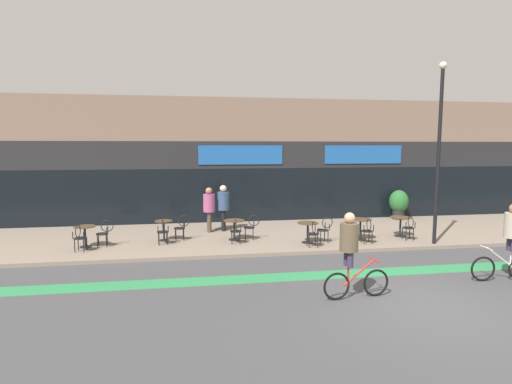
# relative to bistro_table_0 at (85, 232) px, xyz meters

# --- Properties ---
(ground_plane) EXTENTS (120.00, 120.00, 0.00)m
(ground_plane) POSITION_rel_bistro_table_0_xyz_m (8.62, -6.21, -0.63)
(ground_plane) COLOR #424244
(sidewalk_slab) EXTENTS (40.00, 5.50, 0.12)m
(sidewalk_slab) POSITION_rel_bistro_table_0_xyz_m (8.62, 1.04, -0.57)
(sidewalk_slab) COLOR gray
(sidewalk_slab) RESTS_ON ground
(storefront_facade) EXTENTS (40.00, 4.06, 5.64)m
(storefront_facade) POSITION_rel_bistro_table_0_xyz_m (8.62, 5.75, 2.17)
(storefront_facade) COLOR #7F6656
(storefront_facade) RESTS_ON ground
(bike_lane_stripe) EXTENTS (36.00, 0.70, 0.01)m
(bike_lane_stripe) POSITION_rel_bistro_table_0_xyz_m (8.62, -3.75, -0.63)
(bike_lane_stripe) COLOR #2D844C
(bike_lane_stripe) RESTS_ON ground
(bistro_table_0) EXTENTS (0.70, 0.70, 0.72)m
(bistro_table_0) POSITION_rel_bistro_table_0_xyz_m (0.00, 0.00, 0.00)
(bistro_table_0) COLOR black
(bistro_table_0) RESTS_ON sidewalk_slab
(bistro_table_1) EXTENTS (0.63, 0.63, 0.73)m
(bistro_table_1) POSITION_rel_bistro_table_0_xyz_m (2.56, 0.54, 0.00)
(bistro_table_1) COLOR black
(bistro_table_1) RESTS_ON sidewalk_slab
(bistro_table_2) EXTENTS (0.75, 0.75, 0.73)m
(bistro_table_2) POSITION_rel_bistro_table_0_xyz_m (5.07, 0.27, 0.01)
(bistro_table_2) COLOR black
(bistro_table_2) RESTS_ON sidewalk_slab
(bistro_table_3) EXTENTS (0.73, 0.73, 0.72)m
(bistro_table_3) POSITION_rel_bistro_table_0_xyz_m (7.57, -0.59, 0.01)
(bistro_table_3) COLOR black
(bistro_table_3) RESTS_ON sidewalk_slab
(bistro_table_4) EXTENTS (0.78, 0.78, 0.76)m
(bistro_table_4) POSITION_rel_bistro_table_0_xyz_m (9.60, -0.43, 0.04)
(bistro_table_4) COLOR black
(bistro_table_4) RESTS_ON sidewalk_slab
(bistro_table_5) EXTENTS (0.78, 0.78, 0.74)m
(bistro_table_5) POSITION_rel_bistro_table_0_xyz_m (11.31, -0.14, 0.02)
(bistro_table_5) COLOR black
(bistro_table_5) RESTS_ON sidewalk_slab
(cafe_chair_0_near) EXTENTS (0.44, 0.59, 0.90)m
(cafe_chair_0_near) POSITION_rel_bistro_table_0_xyz_m (-0.01, -0.63, 0.01)
(cafe_chair_0_near) COLOR black
(cafe_chair_0_near) RESTS_ON sidewalk_slab
(cafe_chair_0_side) EXTENTS (0.59, 0.44, 0.90)m
(cafe_chair_0_side) POSITION_rel_bistro_table_0_xyz_m (0.63, 0.01, 0.01)
(cafe_chair_0_side) COLOR black
(cafe_chair_0_side) RESTS_ON sidewalk_slab
(cafe_chair_1_near) EXTENTS (0.45, 0.60, 0.90)m
(cafe_chair_1_near) POSITION_rel_bistro_table_0_xyz_m (2.57, -0.08, 0.01)
(cafe_chair_1_near) COLOR black
(cafe_chair_1_near) RESTS_ON sidewalk_slab
(cafe_chair_1_side) EXTENTS (0.59, 0.44, 0.90)m
(cafe_chair_1_side) POSITION_rel_bistro_table_0_xyz_m (3.18, 0.55, 0.01)
(cafe_chair_1_side) COLOR black
(cafe_chair_1_side) RESTS_ON sidewalk_slab
(cafe_chair_2_near) EXTENTS (0.43, 0.59, 0.90)m
(cafe_chair_2_near) POSITION_rel_bistro_table_0_xyz_m (5.06, -0.36, 0.01)
(cafe_chair_2_near) COLOR black
(cafe_chair_2_near) RESTS_ON sidewalk_slab
(cafe_chair_2_side) EXTENTS (0.60, 0.45, 0.90)m
(cafe_chair_2_side) POSITION_rel_bistro_table_0_xyz_m (5.69, 0.26, 0.01)
(cafe_chair_2_side) COLOR black
(cafe_chair_2_side) RESTS_ON sidewalk_slab
(cafe_chair_3_near) EXTENTS (0.42, 0.58, 0.90)m
(cafe_chair_3_near) POSITION_rel_bistro_table_0_xyz_m (7.57, -1.21, 0.01)
(cafe_chair_3_near) COLOR black
(cafe_chair_3_near) RESTS_ON sidewalk_slab
(cafe_chair_3_side) EXTENTS (0.59, 0.44, 0.90)m
(cafe_chair_3_side) POSITION_rel_bistro_table_0_xyz_m (8.20, -0.58, 0.01)
(cafe_chair_3_side) COLOR black
(cafe_chair_3_side) RESTS_ON sidewalk_slab
(cafe_chair_4_near) EXTENTS (0.43, 0.59, 0.90)m
(cafe_chair_4_near) POSITION_rel_bistro_table_0_xyz_m (9.59, -1.05, 0.01)
(cafe_chair_4_near) COLOR black
(cafe_chair_4_near) RESTS_ON sidewalk_slab
(cafe_chair_5_near) EXTENTS (0.42, 0.58, 0.90)m
(cafe_chair_5_near) POSITION_rel_bistro_table_0_xyz_m (11.31, -0.77, 0.01)
(cafe_chair_5_near) COLOR black
(cafe_chair_5_near) RESTS_ON sidewalk_slab
(planter_pot) EXTENTS (0.86, 0.86, 1.36)m
(planter_pot) POSITION_rel_bistro_table_0_xyz_m (13.06, 3.21, 0.24)
(planter_pot) COLOR #232326
(planter_pot) RESTS_ON sidewalk_slab
(lamp_post) EXTENTS (0.26, 0.26, 6.18)m
(lamp_post) POSITION_rel_bistro_table_0_xyz_m (11.91, -1.39, 2.99)
(lamp_post) COLOR black
(lamp_post) RESTS_ON sidewalk_slab
(cyclist_0) EXTENTS (1.68, 0.53, 2.03)m
(cyclist_0) POSITION_rel_bistro_table_0_xyz_m (11.71, -4.92, 0.55)
(cyclist_0) COLOR black
(cyclist_0) RESTS_ON ground
(cyclist_1) EXTENTS (1.65, 0.53, 2.02)m
(cyclist_1) POSITION_rel_bistro_table_0_xyz_m (7.15, -5.47, 0.54)
(cyclist_1) COLOR black
(cyclist_1) RESTS_ON ground
(pedestrian_near_end) EXTENTS (0.49, 0.49, 1.77)m
(pedestrian_near_end) POSITION_rel_bistro_table_0_xyz_m (4.23, 1.79, 0.54)
(pedestrian_near_end) COLOR #4C3D2D
(pedestrian_near_end) RESTS_ON sidewalk_slab
(pedestrian_far_end) EXTENTS (0.53, 0.53, 1.84)m
(pedestrian_far_end) POSITION_rel_bistro_table_0_xyz_m (4.81, 1.95, 0.58)
(pedestrian_far_end) COLOR black
(pedestrian_far_end) RESTS_ON sidewalk_slab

